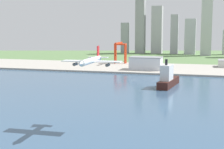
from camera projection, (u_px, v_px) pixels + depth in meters
The scene contains 8 objects.
ground_plane at pixel (152, 91), 346.05m from camera, with size 2400.00×2400.00×0.00m, color #5A7B49.
water_bay at pixel (141, 103), 288.89m from camera, with size 840.00×360.00×0.15m, color #385675.
industrial_pier at pixel (171, 69), 526.85m from camera, with size 840.00×140.00×2.50m, color #ABA59A.
airplane_landing at pixel (91, 61), 208.21m from camera, with size 38.35×41.10×11.96m.
cargo_ship at pixel (168, 79), 368.14m from camera, with size 18.88×59.91×31.17m.
port_crane_red at pixel (120, 48), 594.96m from camera, with size 21.13×44.13×38.24m.
warehouse_main at pixel (146, 63), 505.96m from camera, with size 48.09×30.32×19.32m.
distant_skyline at pixel (182, 31), 842.96m from camera, with size 378.81×75.90×154.01m.
Camera 1 is at (53.97, -38.92, 63.13)m, focal length 53.43 mm.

